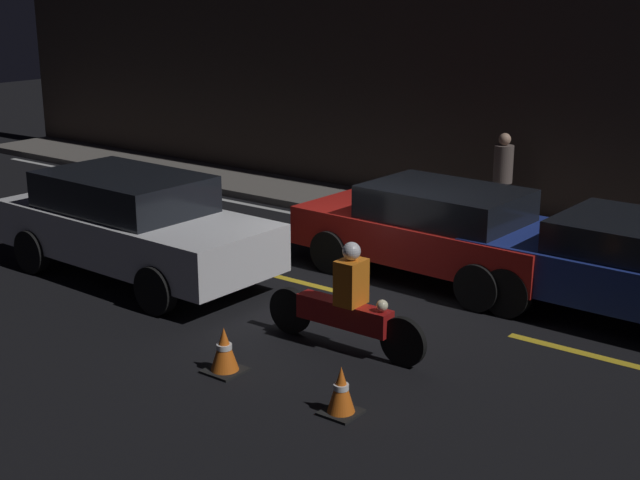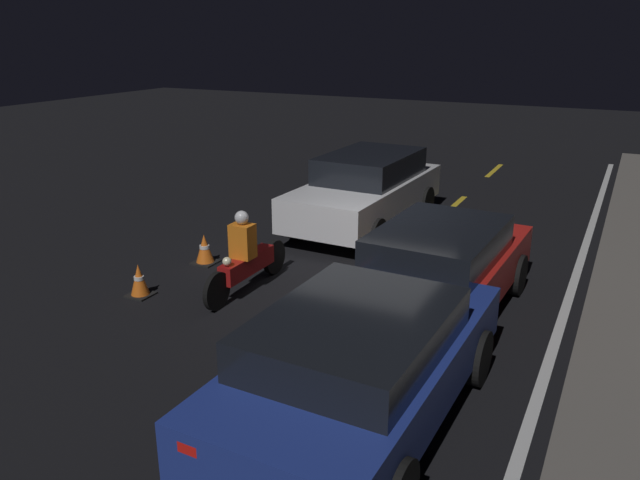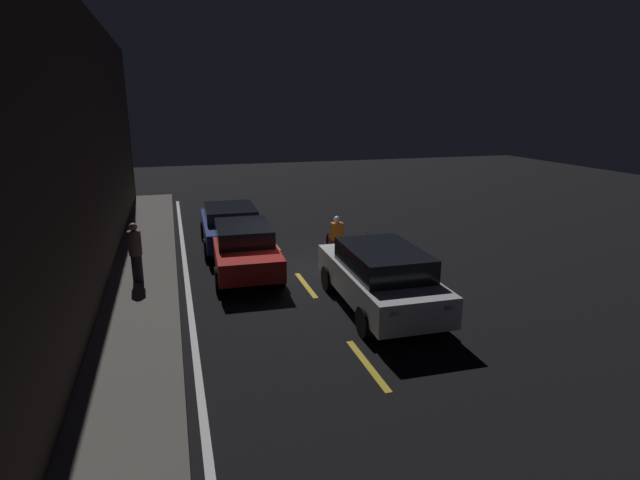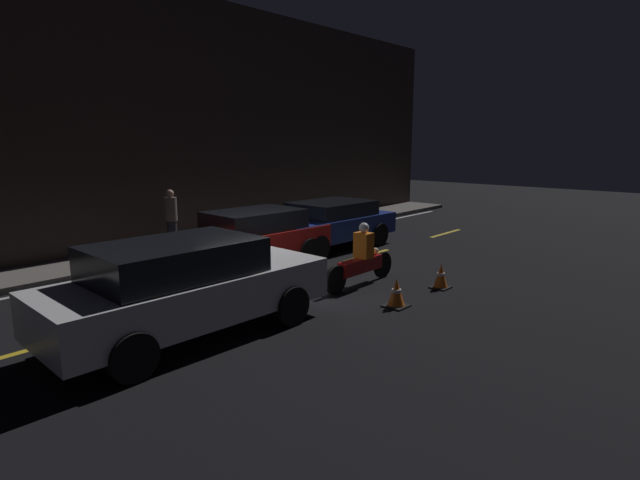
{
  "view_description": "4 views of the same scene",
  "coord_description": "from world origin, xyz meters",
  "px_view_note": "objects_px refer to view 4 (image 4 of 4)",
  "views": [
    {
      "loc": [
        6.91,
        -9.8,
        4.31
      ],
      "look_at": [
        -0.54,
        0.02,
        0.71
      ],
      "focal_mm": 50.0,
      "sensor_mm": 36.0,
      "label": 1
    },
    {
      "loc": [
        8.91,
        3.68,
        4.03
      ],
      "look_at": [
        0.74,
        -0.46,
        0.94
      ],
      "focal_mm": 35.0,
      "sensor_mm": 36.0,
      "label": 2
    },
    {
      "loc": [
        -13.39,
        3.3,
        4.78
      ],
      "look_at": [
        -0.59,
        -0.53,
        1.13
      ],
      "focal_mm": 28.0,
      "sensor_mm": 36.0,
      "label": 3
    },
    {
      "loc": [
        -7.31,
        -7.93,
        3.07
      ],
      "look_at": [
        1.16,
        -0.36,
        0.83
      ],
      "focal_mm": 28.0,
      "sensor_mm": 36.0,
      "label": 4
    }
  ],
  "objects_px": {
    "sedan_white": "(186,286)",
    "motorcycle": "(361,260)",
    "sedan_blue": "(328,223)",
    "pedestrian": "(171,218)",
    "traffic_cone_near": "(396,293)",
    "traffic_cone_mid": "(441,276)",
    "taxi_red": "(250,237)"
  },
  "relations": [
    {
      "from": "taxi_red",
      "to": "pedestrian",
      "type": "xyz_separation_m",
      "value": [
        -0.35,
        2.94,
        0.21
      ]
    },
    {
      "from": "taxi_red",
      "to": "pedestrian",
      "type": "height_order",
      "value": "pedestrian"
    },
    {
      "from": "taxi_red",
      "to": "motorcycle",
      "type": "bearing_deg",
      "value": 102.2
    },
    {
      "from": "motorcycle",
      "to": "taxi_red",
      "type": "bearing_deg",
      "value": 99.71
    },
    {
      "from": "taxi_red",
      "to": "traffic_cone_mid",
      "type": "xyz_separation_m",
      "value": [
        1.49,
        -4.44,
        -0.5
      ]
    },
    {
      "from": "sedan_white",
      "to": "pedestrian",
      "type": "height_order",
      "value": "pedestrian"
    },
    {
      "from": "motorcycle",
      "to": "pedestrian",
      "type": "xyz_separation_m",
      "value": [
        -0.88,
        5.98,
        0.42
      ]
    },
    {
      "from": "pedestrian",
      "to": "traffic_cone_near",
      "type": "bearing_deg",
      "value": -88.62
    },
    {
      "from": "sedan_white",
      "to": "traffic_cone_mid",
      "type": "height_order",
      "value": "sedan_white"
    },
    {
      "from": "sedan_blue",
      "to": "pedestrian",
      "type": "relative_size",
      "value": 2.65
    },
    {
      "from": "sedan_white",
      "to": "traffic_cone_mid",
      "type": "bearing_deg",
      "value": -17.27
    },
    {
      "from": "sedan_white",
      "to": "traffic_cone_near",
      "type": "distance_m",
      "value": 3.88
    },
    {
      "from": "motorcycle",
      "to": "traffic_cone_near",
      "type": "height_order",
      "value": "motorcycle"
    },
    {
      "from": "sedan_white",
      "to": "traffic_cone_near",
      "type": "relative_size",
      "value": 8.46
    },
    {
      "from": "taxi_red",
      "to": "sedan_blue",
      "type": "xyz_separation_m",
      "value": [
        3.0,
        0.03,
        -0.01
      ]
    },
    {
      "from": "sedan_white",
      "to": "taxi_red",
      "type": "height_order",
      "value": "sedan_white"
    },
    {
      "from": "sedan_blue",
      "to": "pedestrian",
      "type": "bearing_deg",
      "value": -39.66
    },
    {
      "from": "taxi_red",
      "to": "sedan_blue",
      "type": "relative_size",
      "value": 0.98
    },
    {
      "from": "motorcycle",
      "to": "traffic_cone_mid",
      "type": "relative_size",
      "value": 4.29
    },
    {
      "from": "sedan_blue",
      "to": "motorcycle",
      "type": "relative_size",
      "value": 1.88
    },
    {
      "from": "sedan_white",
      "to": "motorcycle",
      "type": "relative_size",
      "value": 2.02
    },
    {
      "from": "sedan_white",
      "to": "traffic_cone_near",
      "type": "xyz_separation_m",
      "value": [
        3.44,
        -1.71,
        -0.57
      ]
    },
    {
      "from": "traffic_cone_near",
      "to": "sedan_white",
      "type": "bearing_deg",
      "value": 153.57
    },
    {
      "from": "motorcycle",
      "to": "traffic_cone_near",
      "type": "distance_m",
      "value": 1.57
    },
    {
      "from": "sedan_white",
      "to": "sedan_blue",
      "type": "relative_size",
      "value": 1.07
    },
    {
      "from": "traffic_cone_mid",
      "to": "motorcycle",
      "type": "bearing_deg",
      "value": 124.48
    },
    {
      "from": "sedan_white",
      "to": "motorcycle",
      "type": "distance_m",
      "value": 4.16
    },
    {
      "from": "sedan_blue",
      "to": "sedan_white",
      "type": "bearing_deg",
      "value": 23.82
    },
    {
      "from": "motorcycle",
      "to": "sedan_white",
      "type": "bearing_deg",
      "value": 175.33
    },
    {
      "from": "motorcycle",
      "to": "traffic_cone_mid",
      "type": "bearing_deg",
      "value": -55.57
    },
    {
      "from": "sedan_blue",
      "to": "traffic_cone_near",
      "type": "relative_size",
      "value": 7.9
    },
    {
      "from": "motorcycle",
      "to": "traffic_cone_mid",
      "type": "xyz_separation_m",
      "value": [
        0.97,
        -1.41,
        -0.29
      ]
    }
  ]
}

